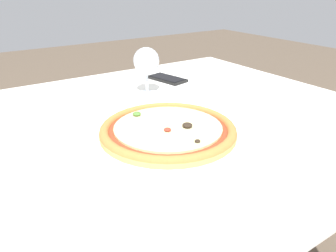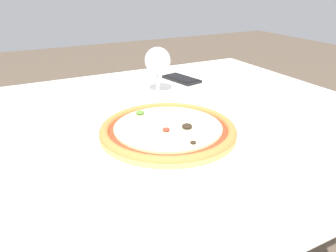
{
  "view_description": "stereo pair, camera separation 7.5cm",
  "coord_description": "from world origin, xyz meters",
  "px_view_note": "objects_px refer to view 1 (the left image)",
  "views": [
    {
      "loc": [
        -0.3,
        -0.68,
        1.04
      ],
      "look_at": [
        0.08,
        -0.11,
        0.73
      ],
      "focal_mm": 35.0,
      "sensor_mm": 36.0,
      "label": 1
    },
    {
      "loc": [
        -0.23,
        -0.72,
        1.04
      ],
      "look_at": [
        0.08,
        -0.11,
        0.73
      ],
      "focal_mm": 35.0,
      "sensor_mm": 36.0,
      "label": 2
    }
  ],
  "objects_px": {
    "dining_table": "(118,156)",
    "wine_glass_far_right": "(146,62)",
    "pizza_plate": "(168,131)",
    "cell_phone": "(167,79)"
  },
  "relations": [
    {
      "from": "wine_glass_far_right",
      "to": "pizza_plate",
      "type": "bearing_deg",
      "value": -111.59
    },
    {
      "from": "dining_table",
      "to": "wine_glass_far_right",
      "type": "xyz_separation_m",
      "value": [
        0.2,
        0.19,
        0.18
      ]
    },
    {
      "from": "cell_phone",
      "to": "pizza_plate",
      "type": "bearing_deg",
      "value": -123.25
    },
    {
      "from": "pizza_plate",
      "to": "cell_phone",
      "type": "distance_m",
      "value": 0.48
    },
    {
      "from": "cell_phone",
      "to": "dining_table",
      "type": "bearing_deg",
      "value": -139.72
    },
    {
      "from": "dining_table",
      "to": "cell_phone",
      "type": "xyz_separation_m",
      "value": [
        0.34,
        0.29,
        0.08
      ]
    },
    {
      "from": "pizza_plate",
      "to": "cell_phone",
      "type": "xyz_separation_m",
      "value": [
        0.26,
        0.4,
        -0.01
      ]
    },
    {
      "from": "dining_table",
      "to": "pizza_plate",
      "type": "distance_m",
      "value": 0.16
    },
    {
      "from": "dining_table",
      "to": "wine_glass_far_right",
      "type": "height_order",
      "value": "wine_glass_far_right"
    },
    {
      "from": "wine_glass_far_right",
      "to": "cell_phone",
      "type": "distance_m",
      "value": 0.2
    }
  ]
}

